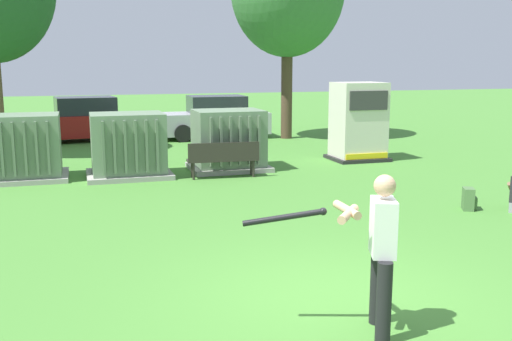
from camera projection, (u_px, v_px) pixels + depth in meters
ground_plane at (337, 300)px, 7.21m from camera, size 96.00×96.00×0.00m
transformer_west at (22, 148)px, 14.46m from camera, size 2.10×1.70×1.62m
transformer_mid_west at (128, 146)px, 14.85m from camera, size 2.10×1.70×1.62m
transformer_mid_east at (228, 141)px, 15.85m from camera, size 2.10×1.70×1.62m
generator_enclosure at (358, 122)px, 17.38m from camera, size 1.60×1.40×2.30m
park_bench at (223, 157)px, 14.71m from camera, size 1.82×0.51×0.92m
batter at (377, 246)px, 6.17m from camera, size 1.58×0.85×1.74m
backpack at (469, 199)px, 11.57m from camera, size 0.36×0.38×0.44m
parked_car_leftmost at (83, 120)px, 21.71m from camera, size 4.37×2.28×1.62m
parked_car_left_of_center at (214, 118)px, 22.49m from camera, size 4.22×1.97×1.62m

